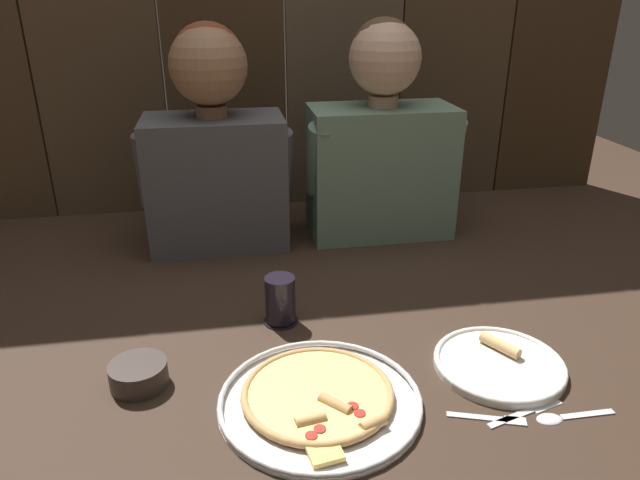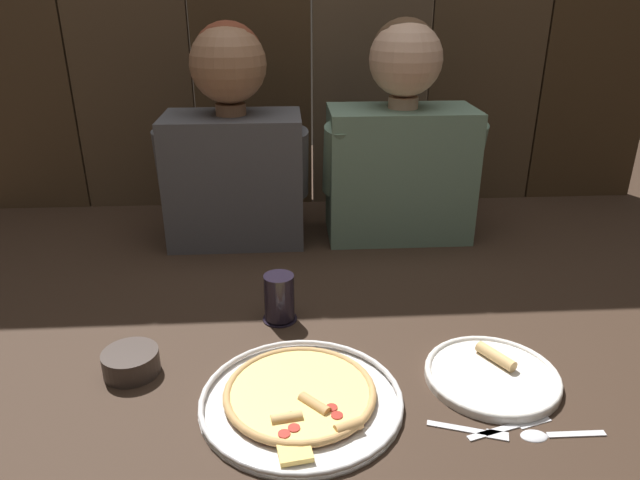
{
  "view_description": "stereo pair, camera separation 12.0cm",
  "coord_description": "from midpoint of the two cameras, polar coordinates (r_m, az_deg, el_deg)",
  "views": [
    {
      "loc": [
        -0.21,
        -0.99,
        0.66
      ],
      "look_at": [
        -0.02,
        0.1,
        0.18
      ],
      "focal_mm": 32.53,
      "sensor_mm": 36.0,
      "label": 1
    },
    {
      "loc": [
        -0.09,
        -1.0,
        0.66
      ],
      "look_at": [
        -0.02,
        0.1,
        0.18
      ],
      "focal_mm": 32.53,
      "sensor_mm": 36.0,
      "label": 2
    }
  ],
  "objects": [
    {
      "name": "dinner_plate",
      "position": [
        1.15,
        19.54,
        -12.49
      ],
      "size": [
        0.24,
        0.24,
        0.03
      ],
      "color": "white",
      "rests_on": "ground"
    },
    {
      "name": "drinking_glass",
      "position": [
        1.24,
        -1.26,
        -5.82
      ],
      "size": [
        0.07,
        0.07,
        0.11
      ],
      "color": "black",
      "rests_on": "ground"
    },
    {
      "name": "table_knife",
      "position": [
        1.06,
        21.45,
        -16.84
      ],
      "size": [
        0.15,
        0.06,
        0.01
      ],
      "color": "silver",
      "rests_on": "ground"
    },
    {
      "name": "diner_right",
      "position": [
        1.63,
        10.1,
        9.48
      ],
      "size": [
        0.43,
        0.21,
        0.59
      ],
      "color": "slate",
      "rests_on": "ground"
    },
    {
      "name": "ground_plane",
      "position": [
        1.2,
        4.27,
        -9.83
      ],
      "size": [
        3.2,
        3.2,
        0.0
      ],
      "primitive_type": "plane",
      "color": "#332319"
    },
    {
      "name": "dipping_bowl",
      "position": [
        1.14,
        -15.21,
        -11.5
      ],
      "size": [
        0.1,
        0.1,
        0.04
      ],
      "color": "#3D332D",
      "rests_on": "ground"
    },
    {
      "name": "diner_left",
      "position": [
        1.59,
        -6.41,
        9.37
      ],
      "size": [
        0.4,
        0.22,
        0.59
      ],
      "color": "#4C4C51",
      "rests_on": "ground"
    },
    {
      "name": "pizza_tray",
      "position": [
        1.04,
        1.56,
        -15.34
      ],
      "size": [
        0.35,
        0.35,
        0.03
      ],
      "color": "silver",
      "rests_on": "ground"
    },
    {
      "name": "table_fork",
      "position": [
        1.03,
        18.14,
        -17.47
      ],
      "size": [
        0.13,
        0.06,
        0.01
      ],
      "color": "silver",
      "rests_on": "ground"
    },
    {
      "name": "table_spoon",
      "position": [
        1.07,
        24.72,
        -17.06
      ],
      "size": [
        0.14,
        0.03,
        0.01
      ],
      "color": "silver",
      "rests_on": "ground"
    }
  ]
}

